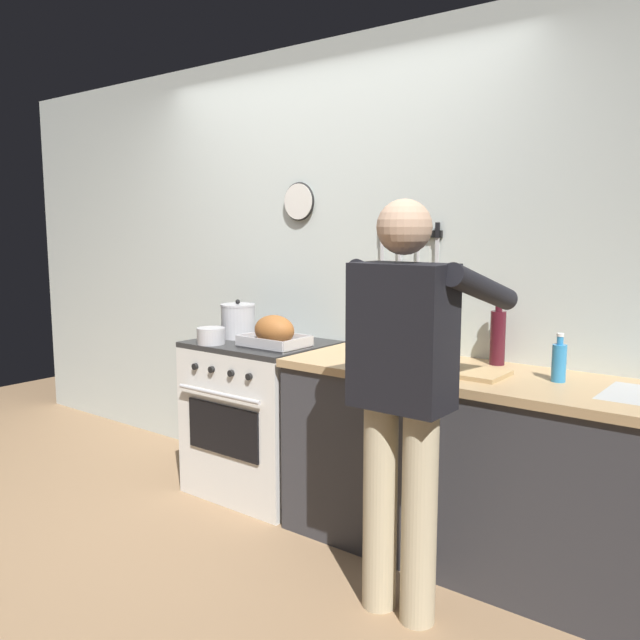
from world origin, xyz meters
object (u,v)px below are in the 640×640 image
saucepan (211,336)px  bottle_hot_sauce (386,335)px  bottle_vinegar (424,338)px  bottle_dish_soap (559,362)px  bottle_cooking_oil (367,332)px  stove (262,417)px  bottle_wine_red (498,336)px  person_cook (404,383)px  roasting_pan (274,333)px  cutting_board (465,372)px  stock_pot (238,321)px  bottle_olive_oil (429,334)px

saucepan → bottle_hot_sauce: bearing=25.8°
bottle_vinegar → bottle_dish_soap: 0.68m
bottle_dish_soap → bottle_cooking_oil: bottle_cooking_oil is taller
stove → bottle_wine_red: bearing=9.5°
stove → person_cook: (1.29, -0.57, 0.50)m
bottle_dish_soap → bottle_vinegar: bearing=175.8°
person_cook → roasting_pan: size_ratio=4.72×
roasting_pan → cutting_board: (1.12, 0.03, -0.07)m
stock_pot → bottle_hot_sauce: stock_pot is taller
bottle_wine_red → bottle_cooking_oil: bearing=-170.4°
roasting_pan → bottle_hot_sauce: bottle_hot_sauce is taller
cutting_board → bottle_cooking_oil: (-0.64, 0.17, 0.10)m
person_cook → bottle_cooking_oil: (-0.63, 0.68, 0.05)m
saucepan → cutting_board: bearing=6.5°
bottle_vinegar → bottle_olive_oil: (-0.02, 0.08, 0.01)m
stock_pot → bottle_olive_oil: bearing=7.8°
stove → person_cook: 1.50m
bottle_dish_soap → bottle_cooking_oil: 1.03m
bottle_olive_oil → bottle_hot_sauce: bearing=175.1°
saucepan → bottle_vinegar: bearing=15.4°
bottle_vinegar → bottle_wine_red: size_ratio=0.81×
stove → bottle_hot_sauce: (0.72, 0.20, 0.54)m
bottle_hot_sauce → bottle_cooking_oil: 0.11m
stock_pot → bottle_vinegar: (1.21, 0.08, 0.01)m
saucepan → bottle_olive_oil: bearing=19.3°
bottle_olive_oil → bottle_wine_red: size_ratio=0.88×
bottle_wine_red → person_cook: bearing=-93.4°
bottle_olive_oil → bottle_dish_soap: (0.69, -0.13, -0.04)m
bottle_vinegar → roasting_pan: bearing=-167.2°
stock_pot → bottle_hot_sauce: size_ratio=1.12×
roasting_pan → bottle_wine_red: bearing=15.2°
stove → roasting_pan: roasting_pan is taller
stock_pot → saucepan: (0.03, -0.24, -0.06)m
stove → bottle_dish_soap: bearing=1.6°
bottle_vinegar → stove: bearing=-174.5°
roasting_pan → stock_pot: (-0.38, 0.11, 0.02)m
saucepan → bottle_wine_red: size_ratio=0.48×
bottle_hot_sauce → bottle_olive_oil: size_ratio=0.71×
bottle_vinegar → bottle_wine_red: (0.33, 0.13, 0.03)m
roasting_pan → bottle_cooking_oil: 0.52m
bottle_vinegar → bottle_wine_red: 0.35m
roasting_pan → bottle_hot_sauce: size_ratio=1.70×
stove → bottle_wine_red: size_ratio=2.73×
saucepan → bottle_olive_oil: size_ratio=0.54×
person_cook → cutting_board: size_ratio=4.61×
bottle_vinegar → bottle_hot_sauce: bearing=160.0°
bottle_hot_sauce → bottle_olive_oil: 0.28m
cutting_board → bottle_olive_oil: (-0.31, 0.24, 0.11)m
bottle_olive_oil → bottle_cooking_oil: (-0.33, -0.07, -0.02)m
bottle_hot_sauce → bottle_olive_oil: bottle_olive_oil is taller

